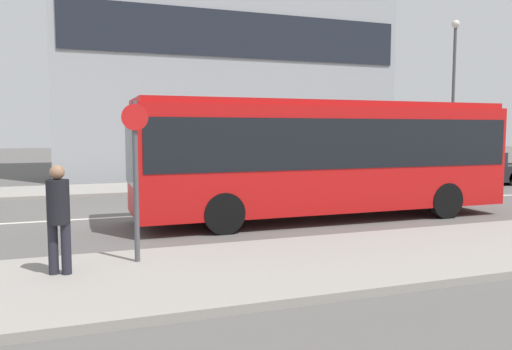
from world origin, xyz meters
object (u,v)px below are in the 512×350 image
Objects in this scene: street_lamp at (454,83)px; parked_car_0 at (472,170)px; pedestrian_near_stop at (58,213)px; city_bus at (323,152)px; bus_stop_sign at (136,169)px.

parked_car_0 is at bearing -100.41° from street_lamp.
parked_car_0 is 0.62× the size of street_lamp.
pedestrian_near_stop is at bearing -151.28° from parked_car_0.
street_lamp is at bearing 51.42° from pedestrian_near_stop.
street_lamp reaches higher than city_bus.
pedestrian_near_stop reaches higher than parked_car_0.
bus_stop_sign is at bearing -150.40° from parked_car_0.
pedestrian_near_stop is (-6.49, -3.79, -0.69)m from city_bus.
parked_car_0 is 18.78m from pedestrian_near_stop.
city_bus is at bearing -146.14° from street_lamp.
city_bus is at bearing 33.04° from bus_stop_sign.
street_lamp is at bearing 38.08° from city_bus.
parked_car_0 is 17.57m from bus_stop_sign.
parked_car_0 is 4.22m from street_lamp.
parked_car_0 is at bearing 29.60° from bus_stop_sign.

